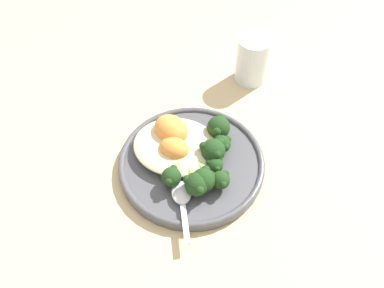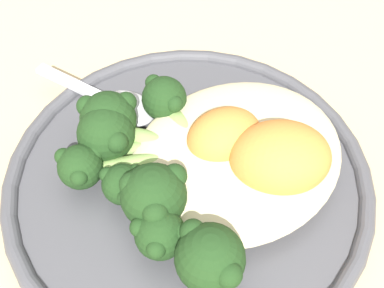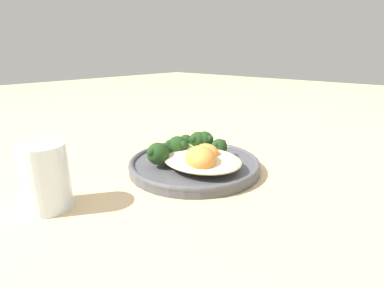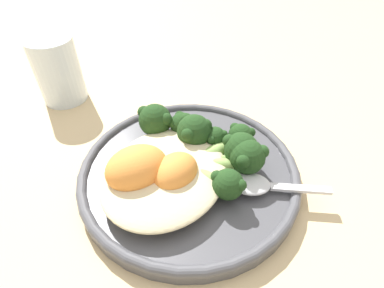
# 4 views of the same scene
# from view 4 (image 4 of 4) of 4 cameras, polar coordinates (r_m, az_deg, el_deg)

# --- Properties ---
(ground_plane) EXTENTS (4.00, 4.00, 0.00)m
(ground_plane) POSITION_cam_4_polar(r_m,az_deg,el_deg) (0.37, -1.12, -7.29)
(ground_plane) COLOR #D6B784
(plate) EXTENTS (0.26, 0.26, 0.02)m
(plate) POSITION_cam_4_polar(r_m,az_deg,el_deg) (0.36, -0.35, -5.33)
(plate) COLOR #4C4C51
(plate) RESTS_ON ground_plane
(quinoa_mound) EXTENTS (0.16, 0.13, 0.02)m
(quinoa_mound) POSITION_cam_4_polar(r_m,az_deg,el_deg) (0.33, -5.20, -5.57)
(quinoa_mound) COLOR beige
(quinoa_mound) RESTS_ON plate
(broccoli_stalk_0) EXTENTS (0.03, 0.08, 0.03)m
(broccoli_stalk_0) POSITION_cam_4_polar(r_m,az_deg,el_deg) (0.32, 5.04, -7.07)
(broccoli_stalk_0) COLOR #8EB25B
(broccoli_stalk_0) RESTS_ON plate
(broccoli_stalk_1) EXTENTS (0.07, 0.09, 0.04)m
(broccoli_stalk_1) POSITION_cam_4_polar(r_m,az_deg,el_deg) (0.34, 9.03, -2.71)
(broccoli_stalk_1) COLOR #8EB25B
(broccoli_stalk_1) RESTS_ON plate
(broccoli_stalk_2) EXTENTS (0.09, 0.10, 0.04)m
(broccoli_stalk_2) POSITION_cam_4_polar(r_m,az_deg,el_deg) (0.35, 7.76, -1.58)
(broccoli_stalk_2) COLOR #8EB25B
(broccoli_stalk_2) RESTS_ON plate
(broccoli_stalk_3) EXTENTS (0.10, 0.07, 0.03)m
(broccoli_stalk_3) POSITION_cam_4_polar(r_m,az_deg,el_deg) (0.37, 6.61, 0.01)
(broccoli_stalk_3) COLOR #8EB25B
(broccoli_stalk_3) RESTS_ON plate
(broccoli_stalk_4) EXTENTS (0.10, 0.04, 0.03)m
(broccoli_stalk_4) POSITION_cam_4_polar(r_m,az_deg,el_deg) (0.36, 2.80, -0.27)
(broccoli_stalk_4) COLOR #8EB25B
(broccoli_stalk_4) RESTS_ON plate
(broccoli_stalk_5) EXTENTS (0.10, 0.05, 0.04)m
(broccoli_stalk_5) POSITION_cam_4_polar(r_m,az_deg,el_deg) (0.36, 0.08, 1.43)
(broccoli_stalk_5) COLOR #8EB25B
(broccoli_stalk_5) RESTS_ON plate
(broccoli_stalk_6) EXTENTS (0.09, 0.06, 0.03)m
(broccoli_stalk_6) POSITION_cam_4_polar(r_m,az_deg,el_deg) (0.38, -1.85, 2.65)
(broccoli_stalk_6) COLOR #8EB25B
(broccoli_stalk_6) RESTS_ON plate
(broccoli_stalk_7) EXTENTS (0.09, 0.11, 0.04)m
(broccoli_stalk_7) POSITION_cam_4_polar(r_m,az_deg,el_deg) (0.38, -6.39, 3.32)
(broccoli_stalk_7) COLOR #8EB25B
(broccoli_stalk_7) RESTS_ON plate
(sweet_potato_chunk_0) EXTENTS (0.09, 0.08, 0.05)m
(sweet_potato_chunk_0) POSITION_cam_4_polar(r_m,az_deg,el_deg) (0.33, -10.49, -4.52)
(sweet_potato_chunk_0) COLOR orange
(sweet_potato_chunk_0) RESTS_ON plate
(sweet_potato_chunk_1) EXTENTS (0.06, 0.05, 0.04)m
(sweet_potato_chunk_1) POSITION_cam_4_polar(r_m,az_deg,el_deg) (0.32, -2.89, -5.49)
(sweet_potato_chunk_1) COLOR orange
(sweet_potato_chunk_1) RESTS_ON plate
(spoon) EXTENTS (0.06, 0.11, 0.01)m
(spoon) POSITION_cam_4_polar(r_m,az_deg,el_deg) (0.34, 12.37, -7.54)
(spoon) COLOR silver
(spoon) RESTS_ON plate
(water_glass) EXTENTS (0.07, 0.07, 0.10)m
(water_glass) POSITION_cam_4_polar(r_m,az_deg,el_deg) (0.52, -24.18, 12.65)
(water_glass) COLOR silver
(water_glass) RESTS_ON ground_plane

